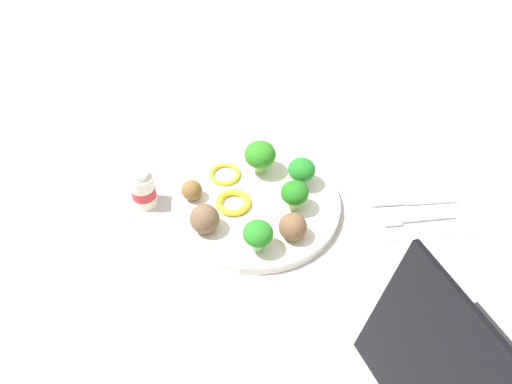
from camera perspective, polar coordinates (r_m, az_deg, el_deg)
The scene contains 15 objects.
ground_plane at distance 0.91m, azimuth 0.00°, elevation -1.59°, with size 4.00×4.00×0.00m, color #B2B2AD.
plate at distance 0.90m, azimuth 0.00°, elevation -1.24°, with size 0.28×0.28×0.02m, color white.
broccoli_floret_back_left at distance 0.80m, azimuth 0.38°, elevation -4.48°, with size 0.05×0.05×0.05m.
broccoli_floret_center at distance 0.92m, azimuth 0.43°, elevation 3.93°, with size 0.05×0.05×0.06m.
broccoli_floret_far_rim at distance 0.86m, azimuth 4.10°, elevation -0.16°, with size 0.05×0.05×0.05m.
broccoli_floret_back_right at distance 0.90m, azimuth 4.84°, elevation 2.32°, with size 0.05×0.05×0.05m.
meatball_front_right at distance 0.83m, azimuth 3.91°, elevation -3.68°, with size 0.04×0.04×0.04m, color brown.
meatball_center at distance 0.89m, azimuth -6.80°, elevation 0.19°, with size 0.03×0.03×0.03m, color brown.
meatball_back_right at distance 0.84m, azimuth -5.45°, elevation -2.84°, with size 0.05×0.05×0.05m, color brown.
pepper_ring_back_left at distance 0.88m, azimuth -2.43°, elevation -1.11°, with size 0.06×0.06×0.01m, color yellow.
pepper_ring_mid_right at distance 0.93m, azimuth -3.32°, elevation 1.90°, with size 0.05×0.05×0.01m, color yellow.
napkin at distance 0.93m, azimuth 16.49°, elevation -2.00°, with size 0.17×0.12×0.01m, color white.
fork at distance 0.92m, azimuth 16.38°, elevation -2.67°, with size 0.12×0.03×0.01m.
knife at distance 0.94m, azimuth 15.87°, elevation -1.01°, with size 0.15×0.02×0.01m.
yogurt_bottle at distance 0.91m, azimuth -11.84°, elevation 0.25°, with size 0.04×0.04×0.07m.
Camera 1 is at (0.02, 0.61, 0.67)m, focal length 37.84 mm.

